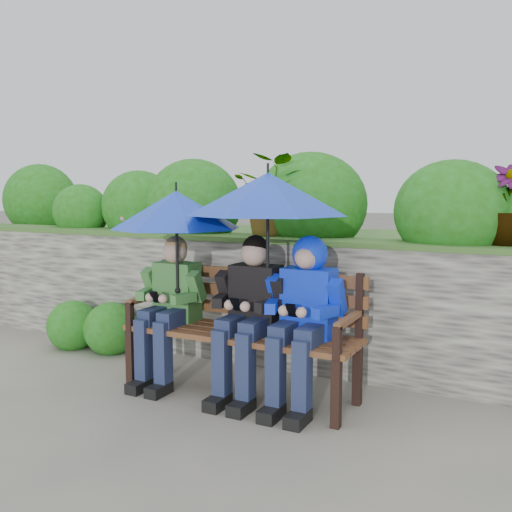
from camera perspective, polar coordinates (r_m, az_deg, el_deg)
The scene contains 8 objects.
ground at distance 4.07m, azimuth -0.67°, elevation -13.55°, with size 60.00×60.00×0.00m, color #66665B.
garden_backdrop at distance 5.39m, azimuth 6.62°, elevation -1.89°, with size 8.00×2.88×1.75m.
park_bench at distance 3.96m, azimuth -1.16°, elevation -6.66°, with size 1.65×0.48×0.87m.
boy_left at distance 4.17m, azimuth -8.63°, elevation -4.54°, with size 0.47×0.55×1.07m.
boy_middle at distance 3.83m, azimuth -0.69°, elevation -5.30°, with size 0.50×0.58×1.10m.
boy_right at distance 3.67m, azimuth 4.79°, elevation -5.13°, with size 0.50×0.61×1.11m.
umbrella_left at distance 4.05m, azimuth -7.97°, elevation 4.60°, with size 0.92×0.92×0.79m.
umbrella_right at distance 3.71m, azimuth 1.19°, elevation 6.23°, with size 1.08×1.08×0.89m.
Camera 1 is at (1.80, -3.37, 1.41)m, focal length 40.00 mm.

